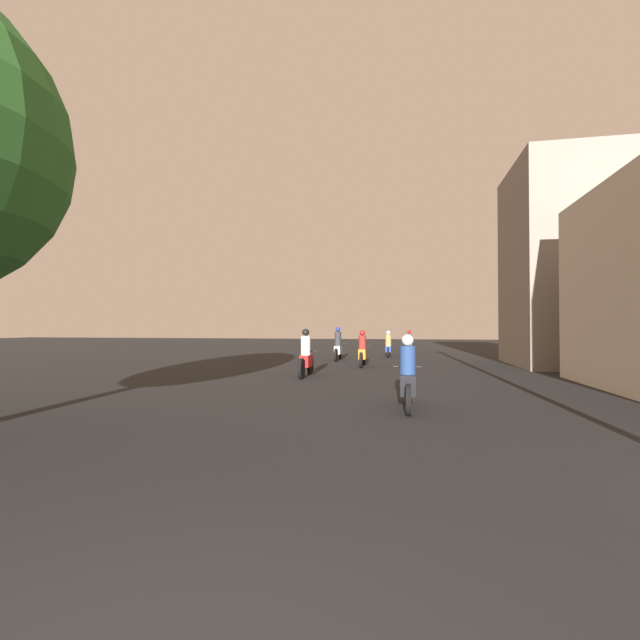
% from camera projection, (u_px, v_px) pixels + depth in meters
% --- Properties ---
extents(motorcycle_black, '(0.60, 2.03, 1.53)m').
position_uv_depth(motorcycle_black, '(408.00, 379.00, 8.75)').
color(motorcycle_black, black).
rests_on(motorcycle_black, ground_plane).
extents(motorcycle_red, '(0.60, 2.01, 1.62)m').
position_uv_depth(motorcycle_red, '(306.00, 357.00, 14.41)').
color(motorcycle_red, black).
rests_on(motorcycle_red, ground_plane).
extents(motorcycle_orange, '(0.60, 2.02, 1.55)m').
position_uv_depth(motorcycle_orange, '(363.00, 352.00, 18.15)').
color(motorcycle_orange, black).
rests_on(motorcycle_orange, ground_plane).
extents(motorcycle_silver, '(0.60, 2.13, 1.68)m').
position_uv_depth(motorcycle_silver, '(338.00, 347.00, 21.52)').
color(motorcycle_silver, black).
rests_on(motorcycle_silver, ground_plane).
extents(motorcycle_blue, '(0.60, 1.90, 1.49)m').
position_uv_depth(motorcycle_blue, '(388.00, 346.00, 23.97)').
color(motorcycle_blue, black).
rests_on(motorcycle_blue, ground_plane).
extents(motorcycle_green, '(0.60, 2.03, 1.52)m').
position_uv_depth(motorcycle_green, '(409.00, 345.00, 26.07)').
color(motorcycle_green, black).
rests_on(motorcycle_green, ground_plane).
extents(building_right_far, '(5.83, 5.43, 8.74)m').
position_uv_depth(building_right_far, '(584.00, 264.00, 18.30)').
color(building_right_far, gray).
rests_on(building_right_far, ground_plane).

